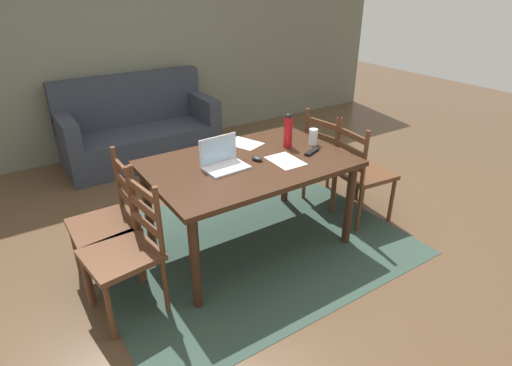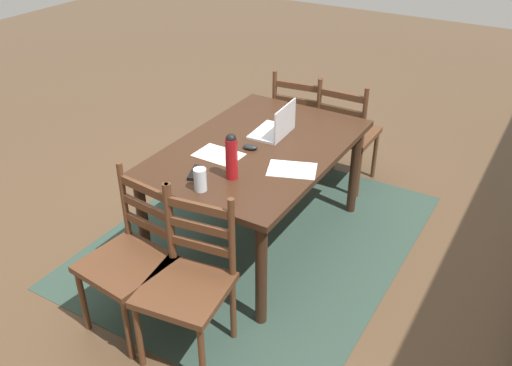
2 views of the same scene
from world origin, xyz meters
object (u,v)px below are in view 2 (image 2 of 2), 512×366
Objects in this scene: chair_left_far at (346,134)px; tv_remote at (194,173)px; chair_right_near at (131,259)px; computer_mouse at (250,147)px; water_bottle at (231,155)px; laptop at (277,127)px; chair_left_near at (302,123)px; drinking_glass at (201,180)px; chair_right_far at (188,283)px; dining_table at (258,158)px.

tv_remote is (1.59, -0.35, 0.31)m from chair_left_far.
chair_right_near is 2.18m from chair_left_far.
water_bottle is at bearing -0.99° from computer_mouse.
chair_right_near is 2.86× the size of laptop.
computer_mouse is at bearing 9.09° from chair_left_near.
chair_left_near is 1.60m from water_bottle.
drinking_glass is at bearing -13.46° from computer_mouse.
laptop reaches higher than computer_mouse.
chair_right_near is 2.14m from chair_left_near.
chair_right_near is at bearing -0.03° from chair_left_near.
chair_left_near is 1.00× the size of chair_left_far.
computer_mouse is (-1.01, -0.22, 0.32)m from chair_right_far.
chair_right_far is 0.59m from drinking_glass.
computer_mouse is at bearing 169.74° from chair_right_near.
chair_left_near is (-1.07, -0.20, -0.21)m from dining_table.
tv_remote is (0.08, -0.22, -0.14)m from water_bottle.
chair_right_near reaches higher than computer_mouse.
water_bottle is (1.51, 0.28, 0.45)m from chair_left_near.
laptop is (-1.29, 0.22, 0.36)m from chair_right_near.
chair_right_near is at bearing -10.85° from chair_left_far.
dining_table is 0.51m from water_bottle.
dining_table is 15.64× the size of computer_mouse.
drinking_glass is (0.65, 0.00, 0.16)m from dining_table.
tv_remote is at bearing -69.76° from water_bottle.
dining_table is 1.11m from chair_right_far.
chair_left_near is 9.50× the size of computer_mouse.
tv_remote is at bearing -15.20° from dining_table.
drinking_glass is (1.72, 0.21, 0.37)m from chair_left_near.
laptop reaches higher than chair_right_near.
tv_remote is at bearing -12.36° from chair_left_far.
water_bottle is 1.71× the size of tv_remote.
chair_left_far is at bearing 169.04° from dining_table.
chair_right_near and chair_left_far have the same top height.
chair_right_near is at bearing -23.99° from water_bottle.
chair_left_far is at bearing 56.86° from tv_remote.
tv_remote reaches higher than dining_table.
water_bottle is at bearing -169.00° from chair_right_far.
computer_mouse reaches higher than dining_table.
drinking_glass is (0.87, -0.02, 0.01)m from laptop.
chair_right_far is at bearing 7.93° from laptop.
dining_table is 1.11m from chair_right_near.
chair_left_far is 1.20m from computer_mouse.
computer_mouse is 0.47m from tv_remote.
drinking_glass is at bearing 153.96° from chair_right_near.
drinking_glass reaches higher than dining_table.
dining_table is at bearing -10.96° from chair_left_far.
laptop is 0.87m from drinking_glass.
chair_right_far is 1.35m from laptop.
dining_table is 0.67m from drinking_glass.
chair_left_near is 5.59× the size of tv_remote.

